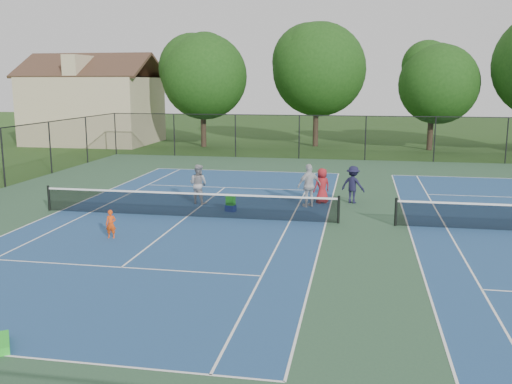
% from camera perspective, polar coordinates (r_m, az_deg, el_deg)
% --- Properties ---
extents(ground, '(140.00, 140.00, 0.00)m').
position_cam_1_polar(ground, '(21.82, 10.98, -3.23)').
color(ground, '#234716').
rests_on(ground, ground).
extents(court_pad, '(36.00, 36.00, 0.01)m').
position_cam_1_polar(court_pad, '(21.82, 10.98, -3.21)').
color(court_pad, '#2A4C35').
rests_on(court_pad, ground).
extents(tennis_court_left, '(12.00, 23.83, 1.07)m').
position_cam_1_polar(tennis_court_left, '(22.79, -6.90, -2.24)').
color(tennis_court_left, navy).
rests_on(tennis_court_left, ground).
extents(perimeter_fence, '(36.08, 36.08, 3.02)m').
position_cam_1_polar(perimeter_fence, '(21.48, 11.14, 0.92)').
color(perimeter_fence, black).
rests_on(perimeter_fence, ground).
extents(tree_back_a, '(6.80, 6.80, 9.15)m').
position_cam_1_polar(tree_back_a, '(46.91, -5.37, 11.89)').
color(tree_back_a, '#2D2116').
rests_on(tree_back_a, ground).
extents(tree_back_b, '(7.60, 7.60, 10.03)m').
position_cam_1_polar(tree_back_b, '(47.32, 6.11, 12.54)').
color(tree_back_b, '#2D2116').
rests_on(tree_back_b, ground).
extents(tree_back_c, '(6.00, 6.00, 8.40)m').
position_cam_1_polar(tree_back_c, '(46.47, 17.31, 10.77)').
color(tree_back_c, '#2D2116').
rests_on(tree_back_c, ground).
extents(clapboard_house, '(10.80, 8.10, 7.65)m').
position_cam_1_polar(clapboard_house, '(51.47, -15.89, 8.16)').
color(clapboard_house, tan).
rests_on(clapboard_house, ground).
extents(child_player, '(0.39, 0.28, 0.98)m').
position_cam_1_polar(child_player, '(20.11, -14.31, -3.14)').
color(child_player, '#E8450F').
rests_on(child_player, ground).
extents(instructor, '(1.00, 0.88, 1.74)m').
position_cam_1_polar(instructor, '(25.03, -5.79, 0.79)').
color(instructor, '#939396').
rests_on(instructor, ground).
extents(bystander_a, '(1.15, 0.99, 1.86)m').
position_cam_1_polar(bystander_a, '(24.36, 5.34, 0.65)').
color(bystander_a, silver).
rests_on(bystander_a, ground).
extents(bystander_b, '(1.22, 0.98, 1.65)m').
position_cam_1_polar(bystander_b, '(25.39, 9.67, 0.73)').
color(bystander_b, '#171631').
rests_on(bystander_b, ground).
extents(bystander_c, '(0.91, 0.84, 1.56)m').
position_cam_1_polar(bystander_c, '(25.16, 6.62, 0.62)').
color(bystander_c, maroon).
rests_on(bystander_c, ground).
extents(ball_crate, '(0.47, 0.39, 0.28)m').
position_cam_1_polar(ball_crate, '(23.54, -2.55, -1.64)').
color(ball_crate, navy).
rests_on(ball_crate, ground).
extents(ball_hopper, '(0.38, 0.32, 0.38)m').
position_cam_1_polar(ball_hopper, '(23.47, -2.56, -0.85)').
color(ball_hopper, green).
rests_on(ball_hopper, ball_crate).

